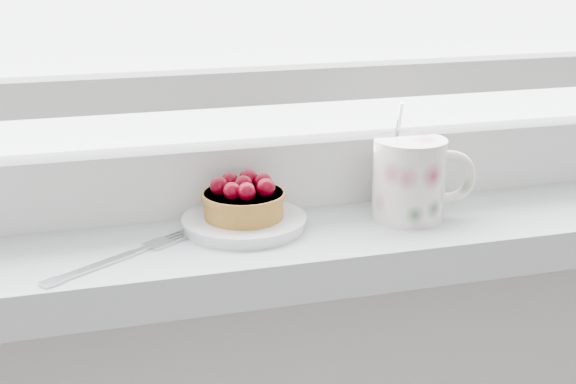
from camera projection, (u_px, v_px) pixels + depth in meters
name	position (u px, v px, depth m)	size (l,w,h in m)	color
saucer	(244.00, 222.00, 0.80)	(0.12, 0.12, 0.01)	white
raspberry_tart	(244.00, 199.00, 0.79)	(0.08, 0.08, 0.04)	#966220
floral_mug	(412.00, 177.00, 0.81)	(0.11, 0.09, 0.12)	silver
fork	(121.00, 257.00, 0.72)	(0.15, 0.10, 0.00)	silver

